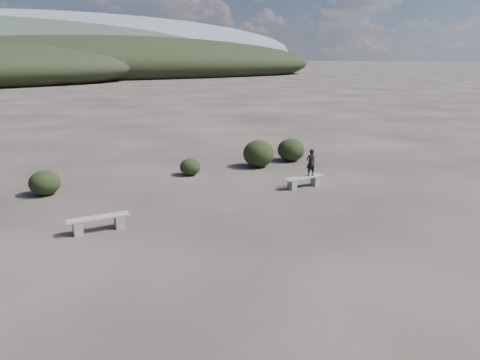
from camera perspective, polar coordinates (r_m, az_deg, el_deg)
ground at (r=11.77m, az=7.99°, el=-9.07°), size 1200.00×1200.00×0.00m
bench_left at (r=13.68m, az=-16.85°, el=-4.97°), size 1.73×0.52×0.43m
bench_right at (r=17.65m, az=7.80°, el=-0.12°), size 1.65×0.43×0.41m
seated_person at (r=17.67m, az=8.63°, el=2.11°), size 0.41×0.30×1.02m
shrub_a at (r=17.88m, az=-22.72°, el=-0.31°), size 1.08×1.08×0.88m
shrub_c at (r=19.43m, az=-6.10°, el=1.60°), size 0.86×0.86×0.69m
shrub_d at (r=20.77m, az=2.27°, el=3.24°), size 1.38×1.38×1.21m
shrub_e at (r=22.11m, az=6.24°, el=3.68°), size 1.28×1.28×1.06m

